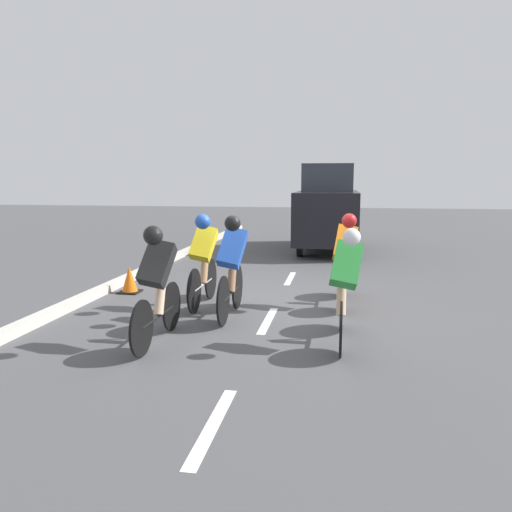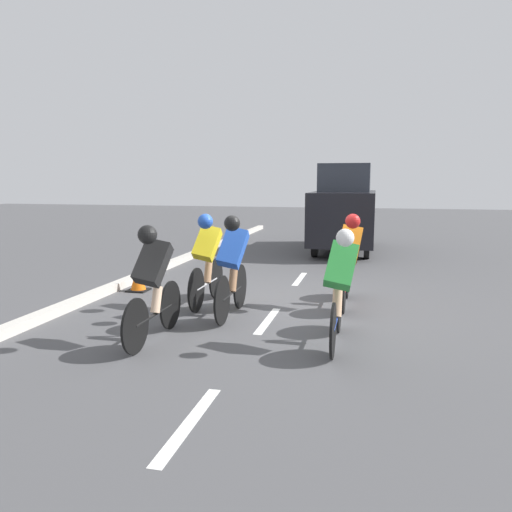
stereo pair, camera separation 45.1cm
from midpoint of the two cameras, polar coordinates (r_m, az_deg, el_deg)
ground_plane at (r=8.18m, az=0.69°, el=-5.71°), size 60.00×60.00×0.00m
lane_stripe_near at (r=4.44m, az=-8.04°, el=-18.60°), size 0.12×1.40×0.01m
lane_stripe_mid at (r=7.35m, az=-0.39°, el=-7.37°), size 0.12×1.40×0.01m
lane_stripe_far at (r=10.43m, az=2.69°, el=-2.57°), size 0.12×1.40×0.01m
curb at (r=8.48m, az=-22.32°, el=-5.38°), size 0.20×27.29×0.14m
cyclist_yellow at (r=8.03m, az=-7.65°, el=-0.20°), size 0.42×1.69×1.52m
cyclist_green at (r=6.18m, az=8.04°, el=-3.14°), size 0.42×1.69×1.48m
cyclist_orange at (r=8.15m, az=8.51°, el=-0.03°), size 0.41×1.69×1.52m
cyclist_blue at (r=7.33m, az=-4.55°, el=-0.96°), size 0.42×1.68×1.55m
cyclist_black at (r=6.28m, az=-13.28°, el=-2.87°), size 0.41×1.71×1.51m
support_car at (r=14.68m, az=7.31°, el=5.40°), size 1.70×4.31×2.48m
traffic_cone at (r=9.42m, az=-15.59°, el=-2.66°), size 0.36×0.36×0.49m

